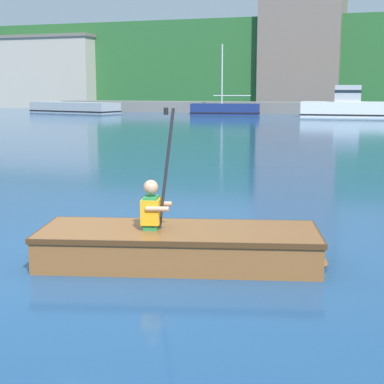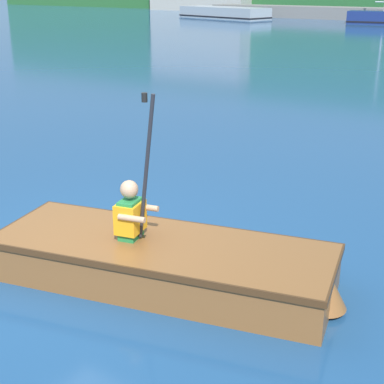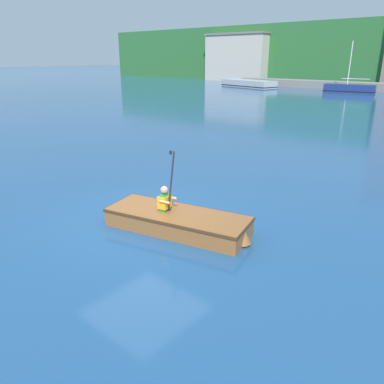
{
  "view_description": "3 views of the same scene",
  "coord_description": "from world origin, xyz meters",
  "px_view_note": "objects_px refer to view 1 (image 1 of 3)",
  "views": [
    {
      "loc": [
        3.11,
        -6.0,
        2.01
      ],
      "look_at": [
        0.95,
        0.72,
        0.76
      ],
      "focal_mm": 55.0,
      "sensor_mm": 36.0,
      "label": 1
    },
    {
      "loc": [
        3.98,
        -3.75,
        2.69
      ],
      "look_at": [
        0.95,
        0.72,
        0.76
      ],
      "focal_mm": 55.0,
      "sensor_mm": 36.0,
      "label": 2
    },
    {
      "loc": [
        6.13,
        -5.31,
        3.63
      ],
      "look_at": [
        0.95,
        0.72,
        0.76
      ],
      "focal_mm": 35.0,
      "sensor_mm": 36.0,
      "label": 3
    }
  ],
  "objects_px": {
    "rowboat_foreground": "(183,244)",
    "person_paddler": "(152,206)",
    "moored_boat_dock_center_far": "(225,109)",
    "moored_boat_dock_east_inner": "(344,106)",
    "moored_boat_dock_west_inner": "(74,108)"
  },
  "relations": [
    {
      "from": "rowboat_foreground",
      "to": "moored_boat_dock_west_inner",
      "type": "bearing_deg",
      "value": 120.59
    },
    {
      "from": "moored_boat_dock_west_inner",
      "to": "moored_boat_dock_center_far",
      "type": "xyz_separation_m",
      "value": [
        12.8,
        0.2,
        0.01
      ]
    },
    {
      "from": "rowboat_foreground",
      "to": "person_paddler",
      "type": "bearing_deg",
      "value": -166.21
    },
    {
      "from": "moored_boat_dock_center_far",
      "to": "person_paddler",
      "type": "height_order",
      "value": "moored_boat_dock_center_far"
    },
    {
      "from": "rowboat_foreground",
      "to": "person_paddler",
      "type": "height_order",
      "value": "person_paddler"
    },
    {
      "from": "moored_boat_dock_east_inner",
      "to": "moored_boat_dock_west_inner",
      "type": "bearing_deg",
      "value": 177.15
    },
    {
      "from": "rowboat_foreground",
      "to": "moored_boat_dock_east_inner",
      "type": "bearing_deg",
      "value": 90.67
    },
    {
      "from": "moored_boat_dock_center_far",
      "to": "moored_boat_dock_east_inner",
      "type": "height_order",
      "value": "moored_boat_dock_center_far"
    },
    {
      "from": "moored_boat_dock_west_inner",
      "to": "person_paddler",
      "type": "xyz_separation_m",
      "value": [
        21.78,
        -37.5,
        0.28
      ]
    },
    {
      "from": "person_paddler",
      "to": "rowboat_foreground",
      "type": "bearing_deg",
      "value": 13.79
    },
    {
      "from": "person_paddler",
      "to": "moored_boat_dock_center_far",
      "type": "bearing_deg",
      "value": 103.4
    },
    {
      "from": "moored_boat_dock_east_inner",
      "to": "person_paddler",
      "type": "bearing_deg",
      "value": -89.86
    },
    {
      "from": "moored_boat_dock_west_inner",
      "to": "rowboat_foreground",
      "type": "height_order",
      "value": "moored_boat_dock_west_inner"
    },
    {
      "from": "moored_boat_dock_east_inner",
      "to": "rowboat_foreground",
      "type": "bearing_deg",
      "value": -89.33
    },
    {
      "from": "moored_boat_dock_center_far",
      "to": "person_paddler",
      "type": "bearing_deg",
      "value": -76.6
    }
  ]
}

